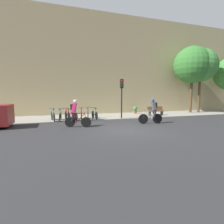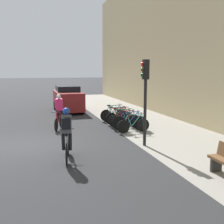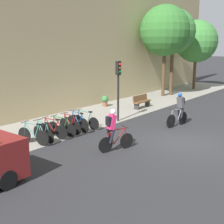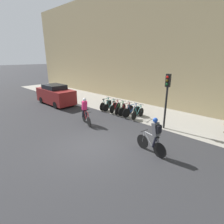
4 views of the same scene
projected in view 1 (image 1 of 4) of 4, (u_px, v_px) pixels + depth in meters
ground at (127, 130)px, 10.29m from camera, size 200.00×200.00×0.00m
kerb_strip at (100, 116)px, 16.69m from camera, size 44.00×4.50×0.01m
building_facade at (94, 64)px, 18.56m from camera, size 44.00×0.60×10.66m
cyclist_pink at (75, 113)px, 11.08m from camera, size 1.61×0.66×1.77m
cyclist_grey at (153, 111)px, 12.44m from camera, size 1.75×0.54×1.80m
parked_bike_0 at (53, 116)px, 13.85m from camera, size 0.48×1.70×0.98m
parked_bike_1 at (60, 116)px, 14.02m from camera, size 0.46×1.61×0.94m
parked_bike_2 at (67, 115)px, 14.19m from camera, size 0.49×1.63×0.97m
parked_bike_3 at (75, 115)px, 14.36m from camera, size 0.48×1.65×0.95m
parked_bike_4 at (81, 115)px, 14.53m from camera, size 0.46×1.64×0.97m
parked_bike_5 at (88, 114)px, 14.70m from camera, size 0.50×1.75×0.99m
parked_bike_6 at (95, 114)px, 14.87m from camera, size 0.46×1.69×0.96m
traffic_light_pole at (122, 91)px, 14.99m from camera, size 0.26×0.30×3.39m
bench at (156, 111)px, 17.31m from camera, size 1.70×0.44×0.89m
street_tree_0 at (201, 65)px, 19.74m from camera, size 3.72×3.72×7.23m
street_tree_1 at (192, 65)px, 19.69m from camera, size 4.11×4.11×7.45m
potted_plant at (135, 109)px, 19.15m from camera, size 0.48×0.48×0.78m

